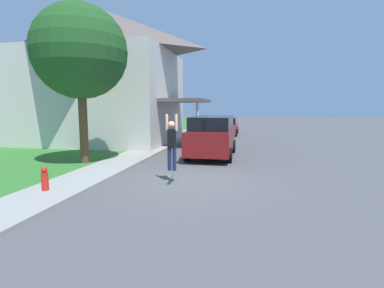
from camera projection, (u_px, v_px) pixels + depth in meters
The scene contains 10 objects.
ground_plane at pixel (187, 182), 10.13m from camera, with size 120.00×120.00×0.00m, color #49494C.
lawn at pixel (74, 149), 17.47m from camera, with size 10.00×80.00×0.08m.
sidewalk at pixel (146, 151), 16.64m from camera, with size 1.80×80.00×0.10m.
house at pixel (103, 74), 20.33m from camera, with size 12.21×8.86×8.85m.
lawn_tree_near at pixel (80, 52), 12.49m from camera, with size 3.94×3.94×6.69m.
suv_parked at pixel (212, 135), 15.02m from camera, with size 2.19×4.84×2.03m.
car_down_street at pixel (227, 127), 26.23m from camera, with size 1.91×4.10×1.50m.
skateboarder at pixel (172, 142), 9.94m from camera, with size 0.41×0.22×1.89m.
skateboard at pixel (171, 177), 10.06m from camera, with size 0.21×0.83×0.24m.
fire_hydrant at pixel (45, 179), 8.68m from camera, with size 0.20×0.20×0.70m.
Camera 1 is at (2.03, -9.68, 2.55)m, focal length 28.00 mm.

